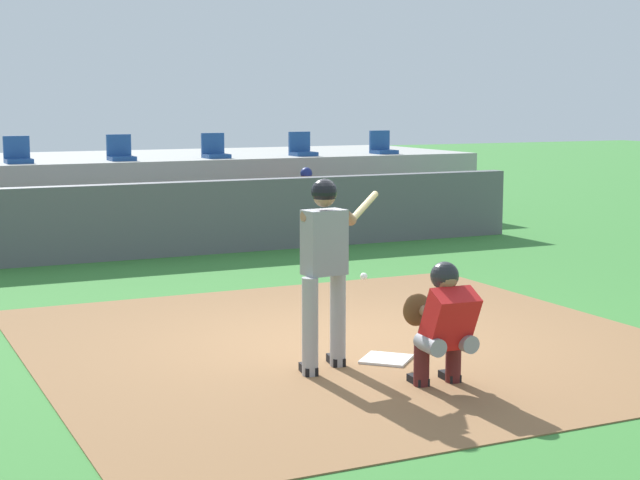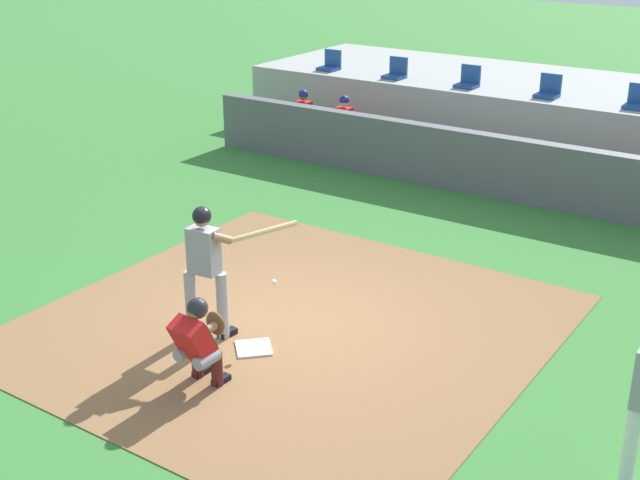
# 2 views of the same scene
# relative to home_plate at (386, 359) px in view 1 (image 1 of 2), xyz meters

# --- Properties ---
(ground_plane) EXTENTS (80.00, 80.00, 0.00)m
(ground_plane) POSITION_rel_home_plate_xyz_m (0.00, 0.80, -0.02)
(ground_plane) COLOR #387A33
(dirt_infield) EXTENTS (6.40, 6.40, 0.01)m
(dirt_infield) POSITION_rel_home_plate_xyz_m (0.00, 0.80, -0.02)
(dirt_infield) COLOR olive
(dirt_infield) RESTS_ON ground
(home_plate) EXTENTS (0.62, 0.62, 0.02)m
(home_plate) POSITION_rel_home_plate_xyz_m (0.00, 0.00, 0.00)
(home_plate) COLOR white
(home_plate) RESTS_ON dirt_infield
(batter_at_plate) EXTENTS (1.21, 0.92, 1.80)m
(batter_at_plate) POSITION_rel_home_plate_xyz_m (-0.67, -0.05, 1.01)
(batter_at_plate) COLOR #99999E
(batter_at_plate) RESTS_ON ground
(catcher_crouched) EXTENTS (0.50, 1.82, 1.13)m
(catcher_crouched) POSITION_rel_home_plate_xyz_m (0.00, -0.99, 0.58)
(catcher_crouched) COLOR gray
(catcher_crouched) RESTS_ON ground
(dugout_wall) EXTENTS (13.00, 0.30, 1.20)m
(dugout_wall) POSITION_rel_home_plate_xyz_m (0.00, 7.30, 0.58)
(dugout_wall) COLOR #59595E
(dugout_wall) RESTS_ON ground
(dugout_bench) EXTENTS (11.80, 0.44, 0.45)m
(dugout_bench) POSITION_rel_home_plate_xyz_m (0.00, 8.30, 0.20)
(dugout_bench) COLOR olive
(dugout_bench) RESTS_ON ground
(dugout_player_2) EXTENTS (0.49, 0.70, 1.30)m
(dugout_player_2) POSITION_rel_home_plate_xyz_m (2.94, 8.14, 0.65)
(dugout_player_2) COLOR #939399
(dugout_player_2) RESTS_ON ground
(stands_platform) EXTENTS (15.00, 4.40, 1.40)m
(stands_platform) POSITION_rel_home_plate_xyz_m (0.00, 11.70, 0.68)
(stands_platform) COLOR #9E9E99
(stands_platform) RESTS_ON ground
(stadium_seat_2) EXTENTS (0.46, 0.46, 0.48)m
(stadium_seat_2) POSITION_rel_home_plate_xyz_m (-1.86, 10.18, 1.51)
(stadium_seat_2) COLOR #1E478C
(stadium_seat_2) RESTS_ON stands_platform
(stadium_seat_3) EXTENTS (0.46, 0.46, 0.48)m
(stadium_seat_3) POSITION_rel_home_plate_xyz_m (0.00, 10.18, 1.51)
(stadium_seat_3) COLOR #1E478C
(stadium_seat_3) RESTS_ON stands_platform
(stadium_seat_4) EXTENTS (0.46, 0.46, 0.48)m
(stadium_seat_4) POSITION_rel_home_plate_xyz_m (1.86, 10.18, 1.51)
(stadium_seat_4) COLOR #1E478C
(stadium_seat_4) RESTS_ON stands_platform
(stadium_seat_5) EXTENTS (0.46, 0.46, 0.48)m
(stadium_seat_5) POSITION_rel_home_plate_xyz_m (3.71, 10.18, 1.51)
(stadium_seat_5) COLOR #1E478C
(stadium_seat_5) RESTS_ON stands_platform
(stadium_seat_6) EXTENTS (0.46, 0.46, 0.48)m
(stadium_seat_6) POSITION_rel_home_plate_xyz_m (5.57, 10.18, 1.51)
(stadium_seat_6) COLOR #1E478C
(stadium_seat_6) RESTS_ON stands_platform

